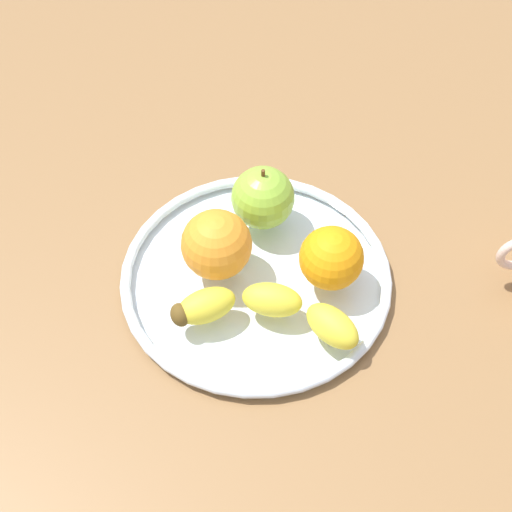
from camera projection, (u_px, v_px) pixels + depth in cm
name	position (u px, v px, depth cm)	size (l,w,h in cm)	color
ground_plane	(256.00, 292.00, 87.47)	(119.56, 119.56, 4.00)	brown
fruit_bowl	(256.00, 277.00, 85.17)	(30.34, 30.34, 1.80)	silver
banana	(266.00, 311.00, 79.20)	(20.20, 10.32, 3.62)	yellow
apple	(263.00, 198.00, 86.41)	(7.28, 7.28, 8.08)	#87BA36
orange_back_left	(216.00, 245.00, 81.93)	(7.77, 7.77, 7.77)	orange
orange_front_right	(331.00, 258.00, 81.28)	(7.02, 7.02, 7.02)	orange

